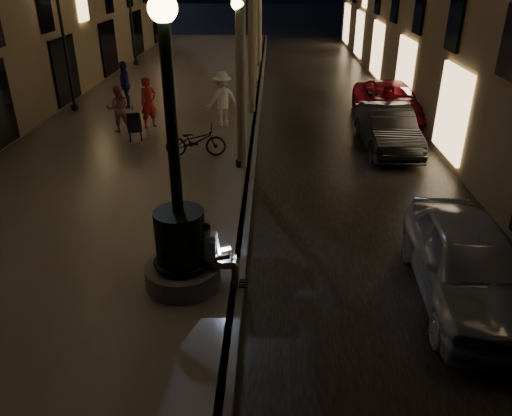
{
  "coord_description": "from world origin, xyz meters",
  "views": [
    {
      "loc": [
        0.6,
        -5.7,
        5.59
      ],
      "look_at": [
        0.32,
        3.0,
        1.3
      ],
      "focal_mm": 35.0,
      "sensor_mm": 36.0,
      "label": 1
    }
  ],
  "objects_px": {
    "pedestrian_pink": "(118,109)",
    "pedestrian_white": "(222,99)",
    "lamp_left_c": "(130,9)",
    "car_front": "(468,263)",
    "seated_man_laptop": "(215,252)",
    "lamp_curb_d": "(261,0)",
    "pedestrian_red": "(149,103)",
    "lamp_curb_b": "(251,26)",
    "lamp_curb_c": "(257,10)",
    "fountain_lamppost": "(180,236)",
    "pedestrian_blue": "(125,84)",
    "bicycle": "(196,141)",
    "lamp_curb_a": "(239,60)",
    "lamp_left_b": "(62,31)",
    "car_third": "(390,102)",
    "stroller": "(134,123)",
    "car_second": "(387,129)"
  },
  "relations": [
    {
      "from": "lamp_left_c",
      "to": "lamp_curb_a",
      "type": "bearing_deg",
      "value": -66.07
    },
    {
      "from": "fountain_lamppost",
      "to": "lamp_curb_c",
      "type": "distance_m",
      "value": 22.1
    },
    {
      "from": "lamp_left_c",
      "to": "car_third",
      "type": "relative_size",
      "value": 0.95
    },
    {
      "from": "fountain_lamppost",
      "to": "lamp_curb_b",
      "type": "bearing_deg",
      "value": 87.14
    },
    {
      "from": "fountain_lamppost",
      "to": "pedestrian_white",
      "type": "bearing_deg",
      "value": 91.14
    },
    {
      "from": "lamp_curb_d",
      "to": "bicycle",
      "type": "bearing_deg",
      "value": -93.49
    },
    {
      "from": "lamp_curb_b",
      "to": "lamp_left_b",
      "type": "relative_size",
      "value": 1.0
    },
    {
      "from": "pedestrian_pink",
      "to": "pedestrian_white",
      "type": "bearing_deg",
      "value": 174.24
    },
    {
      "from": "lamp_curb_b",
      "to": "lamp_left_c",
      "type": "bearing_deg",
      "value": 131.59
    },
    {
      "from": "lamp_curb_b",
      "to": "car_front",
      "type": "distance_m",
      "value": 14.9
    },
    {
      "from": "fountain_lamppost",
      "to": "pedestrian_pink",
      "type": "bearing_deg",
      "value": 112.08
    },
    {
      "from": "lamp_left_b",
      "to": "lamp_left_c",
      "type": "relative_size",
      "value": 1.0
    },
    {
      "from": "lamp_curb_a",
      "to": "lamp_curb_b",
      "type": "height_order",
      "value": "same"
    },
    {
      "from": "car_third",
      "to": "car_front",
      "type": "bearing_deg",
      "value": -94.75
    },
    {
      "from": "lamp_left_b",
      "to": "pedestrian_pink",
      "type": "distance_m",
      "value": 4.42
    },
    {
      "from": "lamp_curb_d",
      "to": "car_second",
      "type": "bearing_deg",
      "value": -77.81
    },
    {
      "from": "seated_man_laptop",
      "to": "car_front",
      "type": "height_order",
      "value": "car_front"
    },
    {
      "from": "lamp_curb_a",
      "to": "lamp_left_c",
      "type": "distance_m",
      "value": 17.5
    },
    {
      "from": "pedestrian_white",
      "to": "pedestrian_blue",
      "type": "relative_size",
      "value": 1.05
    },
    {
      "from": "car_third",
      "to": "pedestrian_white",
      "type": "bearing_deg",
      "value": -164.74
    },
    {
      "from": "lamp_curb_b",
      "to": "lamp_curb_d",
      "type": "distance_m",
      "value": 16.0
    },
    {
      "from": "lamp_curb_b",
      "to": "pedestrian_red",
      "type": "relative_size",
      "value": 2.69
    },
    {
      "from": "car_front",
      "to": "pedestrian_blue",
      "type": "xyz_separation_m",
      "value": [
        -9.56,
        12.53,
        0.39
      ]
    },
    {
      "from": "pedestrian_red",
      "to": "car_third",
      "type": "bearing_deg",
      "value": -31.01
    },
    {
      "from": "car_front",
      "to": "bicycle",
      "type": "relative_size",
      "value": 2.36
    },
    {
      "from": "car_second",
      "to": "pedestrian_blue",
      "type": "height_order",
      "value": "pedestrian_blue"
    },
    {
      "from": "seated_man_laptop",
      "to": "lamp_left_b",
      "type": "xyz_separation_m",
      "value": [
        -7.01,
        12.0,
        2.35
      ]
    },
    {
      "from": "lamp_curb_b",
      "to": "car_third",
      "type": "distance_m",
      "value": 6.47
    },
    {
      "from": "seated_man_laptop",
      "to": "pedestrian_pink",
      "type": "relative_size",
      "value": 0.78
    },
    {
      "from": "lamp_left_b",
      "to": "car_front",
      "type": "xyz_separation_m",
      "value": [
        11.56,
        -12.0,
        -2.49
      ]
    },
    {
      "from": "lamp_curb_d",
      "to": "pedestrian_red",
      "type": "distance_m",
      "value": 20.65
    },
    {
      "from": "lamp_curb_b",
      "to": "car_third",
      "type": "relative_size",
      "value": 0.95
    },
    {
      "from": "lamp_left_b",
      "to": "pedestrian_white",
      "type": "xyz_separation_m",
      "value": [
        6.2,
        -1.99,
        -2.05
      ]
    },
    {
      "from": "lamp_curb_d",
      "to": "pedestrian_blue",
      "type": "height_order",
      "value": "lamp_curb_d"
    },
    {
      "from": "lamp_curb_b",
      "to": "lamp_curb_c",
      "type": "relative_size",
      "value": 1.0
    },
    {
      "from": "car_front",
      "to": "pedestrian_pink",
      "type": "distance_m",
      "value": 12.84
    },
    {
      "from": "car_front",
      "to": "pedestrian_red",
      "type": "relative_size",
      "value": 2.44
    },
    {
      "from": "lamp_curb_d",
      "to": "pedestrian_red",
      "type": "xyz_separation_m",
      "value": [
        -3.5,
        -20.24,
        -2.14
      ]
    },
    {
      "from": "lamp_curb_d",
      "to": "pedestrian_red",
      "type": "relative_size",
      "value": 2.69
    },
    {
      "from": "seated_man_laptop",
      "to": "bicycle",
      "type": "relative_size",
      "value": 0.69
    },
    {
      "from": "seated_man_laptop",
      "to": "stroller",
      "type": "height_order",
      "value": "seated_man_laptop"
    },
    {
      "from": "lamp_curb_a",
      "to": "lamp_curb_b",
      "type": "relative_size",
      "value": 1.0
    },
    {
      "from": "car_third",
      "to": "bicycle",
      "type": "xyz_separation_m",
      "value": [
        -6.92,
        -4.91,
        -0.02
      ]
    },
    {
      "from": "bicycle",
      "to": "car_third",
      "type": "bearing_deg",
      "value": -60.54
    },
    {
      "from": "lamp_curb_d",
      "to": "car_second",
      "type": "relative_size",
      "value": 1.13
    },
    {
      "from": "lamp_left_c",
      "to": "car_front",
      "type": "distance_m",
      "value": 24.97
    },
    {
      "from": "lamp_curb_c",
      "to": "pedestrian_pink",
      "type": "xyz_separation_m",
      "value": [
        -4.45,
        -12.75,
        -2.22
      ]
    },
    {
      "from": "car_front",
      "to": "pedestrian_blue",
      "type": "bearing_deg",
      "value": 130.84
    },
    {
      "from": "lamp_curb_b",
      "to": "lamp_curb_d",
      "type": "xyz_separation_m",
      "value": [
        0.0,
        16.0,
        0.0
      ]
    },
    {
      "from": "pedestrian_white",
      "to": "lamp_curb_a",
      "type": "bearing_deg",
      "value": 67.64
    }
  ]
}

